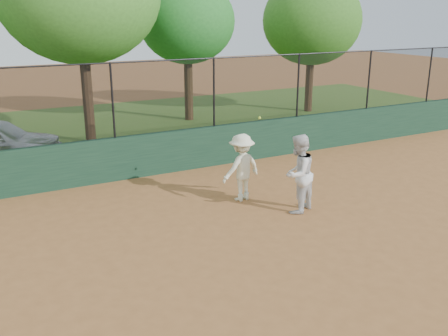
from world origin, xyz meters
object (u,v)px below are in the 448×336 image
tree_3 (187,22)px  player_main (242,167)px  player_second (298,174)px  tree_4 (312,21)px

tree_3 → player_main: bearing=-106.8°
player_second → tree_3: tree_3 is taller
player_second → tree_3: (2.08, 10.64, 3.14)m
player_second → player_main: 1.47m
player_main → tree_4: (8.54, 8.54, 3.23)m
tree_3 → player_second: bearing=-101.1°
tree_4 → tree_3: bearing=171.6°
tree_3 → tree_4: bearing=-8.4°
player_main → tree_3: 10.31m
player_second → tree_4: 12.91m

